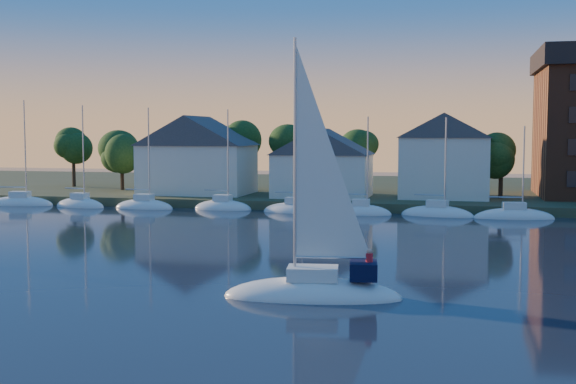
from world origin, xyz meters
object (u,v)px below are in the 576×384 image
(clubhouse_east, at_px, (444,155))
(clubhouse_west, at_px, (198,154))
(clubhouse_centre, at_px, (323,162))
(hero_sailboat, at_px, (316,287))

(clubhouse_east, bearing_deg, clubhouse_west, -178.09)
(clubhouse_west, relative_size, clubhouse_east, 1.30)
(clubhouse_centre, distance_m, clubhouse_east, 14.17)
(clubhouse_centre, height_order, clubhouse_east, clubhouse_east)
(clubhouse_west, bearing_deg, clubhouse_east, 1.91)
(clubhouse_west, distance_m, hero_sailboat, 54.54)
(clubhouse_centre, bearing_deg, clubhouse_east, 8.13)
(clubhouse_centre, bearing_deg, clubhouse_west, 176.42)
(clubhouse_centre, xyz_separation_m, clubhouse_east, (14.00, 2.00, 0.87))
(clubhouse_west, height_order, clubhouse_centre, clubhouse_west)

